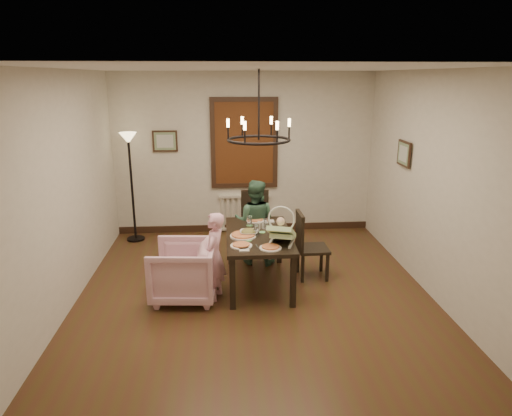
{
  "coord_description": "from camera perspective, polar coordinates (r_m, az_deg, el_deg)",
  "views": [
    {
      "loc": [
        -0.38,
        -5.39,
        2.71
      ],
      "look_at": [
        0.05,
        0.34,
        1.05
      ],
      "focal_mm": 32.0,
      "sensor_mm": 36.0,
      "label": 1
    }
  ],
  "objects": [
    {
      "name": "salad_bowl",
      "position": [
        5.98,
        -0.93,
        -3.09
      ],
      "size": [
        0.28,
        0.28,
        0.07
      ],
      "primitive_type": "imported",
      "color": "white",
      "rests_on": "dining_table"
    },
    {
      "name": "seated_man",
      "position": [
        6.78,
        -0.16,
        -2.66
      ],
      "size": [
        0.6,
        0.51,
        1.06
      ],
      "primitive_type": "imported",
      "rotation": [
        0.0,
        0.0,
        2.9
      ],
      "color": "#396149",
      "rests_on": "room_shell"
    },
    {
      "name": "picture_right",
      "position": [
        6.88,
        18.02,
        6.48
      ],
      "size": [
        0.03,
        0.42,
        0.36
      ],
      "primitive_type": "cube",
      "rotation": [
        0.0,
        0.0,
        1.57
      ],
      "color": "black",
      "rests_on": "room_shell"
    },
    {
      "name": "room_shell",
      "position": [
        5.92,
        -0.47,
        3.33
      ],
      "size": [
        4.51,
        5.0,
        2.81
      ],
      "color": "#472918",
      "rests_on": "ground"
    },
    {
      "name": "floor_lamp",
      "position": [
        7.9,
        -15.23,
        2.32
      ],
      "size": [
        0.3,
        0.3,
        1.8
      ],
      "primitive_type": null,
      "color": "black",
      "rests_on": "room_shell"
    },
    {
      "name": "elderly_woman",
      "position": [
        5.74,
        -5.22,
        -6.96
      ],
      "size": [
        0.31,
        0.39,
        0.93
      ],
      "primitive_type": "imported",
      "rotation": [
        0.0,
        0.0,
        -1.84
      ],
      "color": "#EBA6BA",
      "rests_on": "room_shell"
    },
    {
      "name": "picture_back",
      "position": [
        7.99,
        -11.3,
        8.2
      ],
      "size": [
        0.42,
        0.03,
        0.36
      ],
      "primitive_type": "cube",
      "color": "black",
      "rests_on": "room_shell"
    },
    {
      "name": "chair_right",
      "position": [
        6.36,
        7.12,
        -4.59
      ],
      "size": [
        0.43,
        0.43,
        0.95
      ],
      "primitive_type": null,
      "rotation": [
        0.0,
        0.0,
        1.6
      ],
      "color": "black",
      "rests_on": "room_shell"
    },
    {
      "name": "radiator",
      "position": [
        8.23,
        -1.42,
        -0.55
      ],
      "size": [
        0.92,
        0.12,
        0.62
      ],
      "primitive_type": null,
      "color": "silver",
      "rests_on": "room_shell"
    },
    {
      "name": "chandelier",
      "position": [
        5.75,
        0.35,
        8.52
      ],
      "size": [
        0.8,
        0.8,
        0.04
      ],
      "primitive_type": "torus",
      "color": "black",
      "rests_on": "room_shell"
    },
    {
      "name": "window_blinds",
      "position": [
        7.94,
        -1.48,
        8.09
      ],
      "size": [
        1.0,
        0.03,
        1.4
      ],
      "primitive_type": "cube",
      "color": "#5D2F12",
      "rests_on": "room_shell"
    },
    {
      "name": "drinking_glass",
      "position": [
        5.96,
        0.07,
        -2.74
      ],
      "size": [
        0.08,
        0.08,
        0.15
      ],
      "primitive_type": "cylinder",
      "color": "silver",
      "rests_on": "dining_table"
    },
    {
      "name": "dining_table",
      "position": [
        6.07,
        0.33,
        -3.99
      ],
      "size": [
        0.86,
        1.52,
        0.71
      ],
      "rotation": [
        0.0,
        0.0,
        -0.0
      ],
      "color": "black",
      "rests_on": "room_shell"
    },
    {
      "name": "pizza_platter",
      "position": [
        5.92,
        -1.62,
        -3.44
      ],
      "size": [
        0.34,
        0.34,
        0.04
      ],
      "primitive_type": "cylinder",
      "color": "tan",
      "rests_on": "dining_table"
    },
    {
      "name": "chair_far",
      "position": [
        7.15,
        -0.08,
        -1.92
      ],
      "size": [
        0.45,
        0.45,
        0.99
      ],
      "primitive_type": null,
      "rotation": [
        0.0,
        0.0,
        -0.03
      ],
      "color": "black",
      "rests_on": "room_shell"
    },
    {
      "name": "armchair",
      "position": [
        5.83,
        -9.03,
        -7.8
      ],
      "size": [
        0.87,
        0.85,
        0.73
      ],
      "primitive_type": "imported",
      "rotation": [
        0.0,
        0.0,
        -1.65
      ],
      "color": "beige",
      "rests_on": "room_shell"
    },
    {
      "name": "baby_bouncer",
      "position": [
        5.67,
        3.24,
        -2.85
      ],
      "size": [
        0.5,
        0.58,
        0.32
      ],
      "primitive_type": null,
      "rotation": [
        0.0,
        0.0,
        -0.31
      ],
      "color": "#C1E8A0",
      "rests_on": "dining_table"
    }
  ]
}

